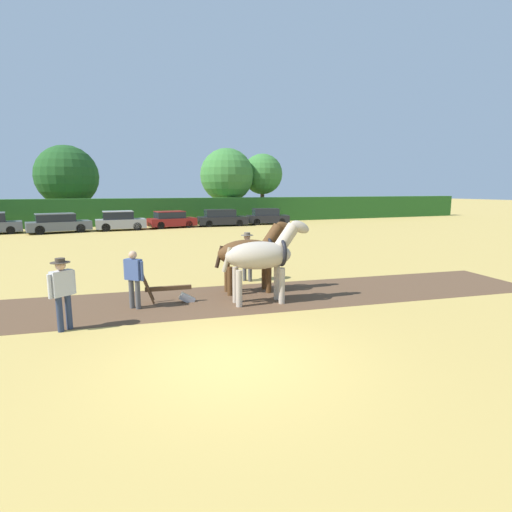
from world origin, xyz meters
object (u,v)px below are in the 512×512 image
parked_car_center_left (58,223)px  parked_car_far_right (267,217)px  parked_car_center (120,221)px  tree_center_right (262,174)px  tree_center (227,175)px  farmer_at_plow (134,276)px  plow (173,292)px  parked_car_center_right (171,220)px  tree_center_left (67,176)px  farmer_beside_team (247,252)px  parked_car_right (222,218)px  farmer_onlooker_left (62,288)px  draft_horse_lead_left (263,256)px  draft_horse_lead_right (251,253)px

parked_car_center_left → parked_car_far_right: (17.88, 1.05, -0.01)m
parked_car_center → tree_center_right: bearing=24.4°
tree_center → farmer_at_plow: 32.57m
plow → tree_center_right: bearing=69.5°
parked_car_center_left → parked_car_center_right: bearing=-5.3°
parked_car_center_left → parked_car_center_right: parked_car_center_left is taller
tree_center_right → parked_car_far_right: tree_center_right is taller
tree_center → parked_car_far_right: size_ratio=1.82×
tree_center_left → parked_car_center_right: tree_center_left is taller
farmer_at_plow → farmer_beside_team: size_ratio=0.92×
parked_car_right → farmer_onlooker_left: bearing=-109.7°
plow → parked_car_far_right: (13.14, 23.65, 0.40)m
tree_center_left → tree_center: tree_center is taller
tree_center_right → farmer_beside_team: tree_center_right is taller
parked_car_far_right → farmer_at_plow: bearing=-110.2°
parked_car_center → parked_car_center_right: size_ratio=0.93×
tree_center → tree_center_right: (4.33, 0.62, 0.20)m
draft_horse_lead_left → parked_car_far_right: size_ratio=0.64×
farmer_at_plow → farmer_onlooker_left: (-1.69, -1.21, 0.07)m
draft_horse_lead_right → tree_center_right: bearing=73.3°
draft_horse_lead_left → farmer_at_plow: bearing=174.1°
tree_center_right → farmer_onlooker_left: size_ratio=4.18×
farmer_beside_team → parked_car_center_left: 22.14m
draft_horse_lead_right → farmer_beside_team: 1.58m
tree_center_right → farmer_at_plow: bearing=-118.4°
farmer_beside_team → draft_horse_lead_left: bearing=-142.7°
parked_car_center_left → parked_car_right: size_ratio=1.04×
tree_center → parked_car_right: (-2.53, -6.26, -4.03)m
farmer_beside_team → parked_car_center: farmer_beside_team is taller
tree_center_left → parked_car_right: bearing=-30.4°
tree_center_right → parked_car_right: size_ratio=1.57×
tree_center → farmer_onlooker_left: bearing=-114.0°
tree_center_left → farmer_beside_team: tree_center_left is taller
farmer_at_plow → plow: bearing=-36.6°
draft_horse_lead_left → parked_car_far_right: draft_horse_lead_left is taller
farmer_beside_team → farmer_onlooker_left: farmer_beside_team is taller
parked_car_right → farmer_beside_team: bearing=-99.6°
tree_center → draft_horse_lead_right: 30.85m
farmer_onlooker_left → parked_car_center_right: size_ratio=0.41×
tree_center → parked_car_center: tree_center is taller
farmer_onlooker_left → parked_car_far_right: (15.90, 25.02, -0.30)m
parked_car_far_right → farmer_beside_team: bearing=-104.3°
farmer_at_plow → parked_car_center_right: 24.19m
tree_center_left → farmer_at_plow: tree_center_left is taller
parked_car_right → parked_car_far_right: bearing=6.4°
draft_horse_lead_right → plow: (-2.58, -0.36, -0.97)m
tree_center → parked_car_center: size_ratio=1.95×
farmer_onlooker_left → tree_center_right: bearing=115.4°
draft_horse_lead_right → parked_car_center: draft_horse_lead_right is taller
tree_center_left → parked_car_far_right: bearing=-23.2°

